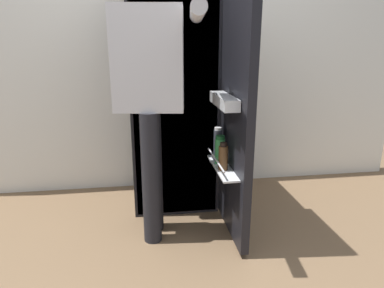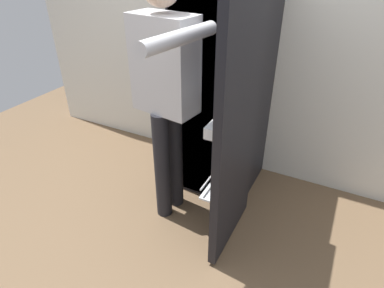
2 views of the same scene
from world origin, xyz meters
TOP-DOWN VIEW (x-y plane):
  - ground_plane at (0.00, 0.00)m, footprint 6.18×6.18m
  - kitchen_wall at (0.00, 0.92)m, footprint 4.40×0.10m
  - refrigerator at (0.03, 0.50)m, footprint 0.70×1.26m
  - person at (-0.18, -0.00)m, footprint 0.57×0.80m

SIDE VIEW (x-z plane):
  - ground_plane at x=0.00m, z-range 0.00..0.00m
  - refrigerator at x=0.03m, z-range 0.00..1.74m
  - person at x=-0.18m, z-range 0.19..1.95m
  - kitchen_wall at x=0.00m, z-range 0.00..2.62m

